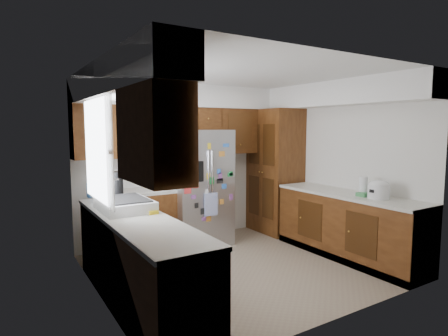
{
  "coord_description": "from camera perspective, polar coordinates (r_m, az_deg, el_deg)",
  "views": [
    {
      "loc": [
        -2.71,
        -3.93,
        1.82
      ],
      "look_at": [
        -0.05,
        0.35,
        1.29
      ],
      "focal_mm": 30.0,
      "sensor_mm": 36.0,
      "label": 1
    }
  ],
  "objects": [
    {
      "name": "right_counter_run",
      "position": [
        5.63,
        18.38,
        -8.68
      ],
      "size": [
        0.63,
        2.25,
        0.92
      ],
      "color": "#42210C",
      "rests_on": "ground"
    },
    {
      "name": "rice_cooker",
      "position": [
        5.23,
        22.5,
        -2.96
      ],
      "size": [
        0.28,
        0.27,
        0.24
      ],
      "color": "white",
      "rests_on": "right_counter_run"
    },
    {
      "name": "pantry",
      "position": [
        6.64,
        7.76,
        -0.46
      ],
      "size": [
        0.6,
        0.9,
        2.15
      ],
      "primitive_type": "cube",
      "color": "#42210C",
      "rests_on": "ground"
    },
    {
      "name": "fridge_top_items",
      "position": [
        5.95,
        -5.58,
        10.4
      ],
      "size": [
        0.74,
        0.31,
        0.28
      ],
      "color": "#1E1D99",
      "rests_on": "bridge_cabinet"
    },
    {
      "name": "left_counter_run",
      "position": [
        4.41,
        -12.63,
        -12.51
      ],
      "size": [
        1.36,
        3.2,
        0.92
      ],
      "color": "#42210C",
      "rests_on": "ground"
    },
    {
      "name": "sink_assembly",
      "position": [
        4.29,
        -14.85,
        -5.37
      ],
      "size": [
        0.52,
        0.72,
        0.37
      ],
      "color": "white",
      "rests_on": "left_counter_run"
    },
    {
      "name": "room_shell",
      "position": [
        5.03,
        -0.61,
        6.06
      ],
      "size": [
        3.64,
        3.24,
        2.52
      ],
      "color": "silver",
      "rests_on": "ground"
    },
    {
      "name": "fridge",
      "position": [
        5.88,
        -3.97,
        -2.98
      ],
      "size": [
        0.9,
        0.79,
        1.8
      ],
      "color": "#98989D",
      "rests_on": "ground"
    },
    {
      "name": "paper_towel",
      "position": [
        5.4,
        20.45,
        -2.59
      ],
      "size": [
        0.11,
        0.11,
        0.25
      ],
      "primitive_type": "cylinder",
      "color": "white",
      "rests_on": "right_counter_run"
    },
    {
      "name": "left_counter_clutter",
      "position": [
        4.95,
        -17.14,
        -3.18
      ],
      "size": [
        0.33,
        0.77,
        0.38
      ],
      "color": "black",
      "rests_on": "left_counter_run"
    },
    {
      "name": "bridge_cabinet",
      "position": [
        6.01,
        -5.06,
        7.49
      ],
      "size": [
        0.96,
        0.34,
        0.35
      ],
      "primitive_type": "cube",
      "color": "#42210C",
      "rests_on": "fridge"
    },
    {
      "name": "floor",
      "position": [
        5.11,
        2.65,
        -14.83
      ],
      "size": [
        3.6,
        3.6,
        0.0
      ],
      "primitive_type": "plane",
      "color": "gray",
      "rests_on": "ground"
    }
  ]
}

